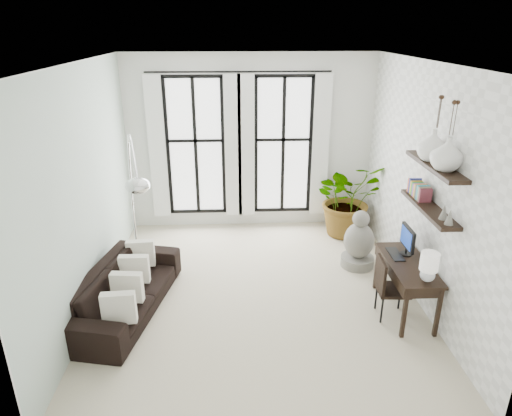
{
  "coord_description": "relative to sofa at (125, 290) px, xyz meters",
  "views": [
    {
      "loc": [
        -0.3,
        -5.68,
        3.62
      ],
      "look_at": [
        -0.0,
        0.3,
        1.21
      ],
      "focal_mm": 32.0,
      "sensor_mm": 36.0,
      "label": 1
    }
  ],
  "objects": [
    {
      "name": "wall_back",
      "position": [
        1.8,
        2.84,
        1.28
      ],
      "size": [
        4.5,
        0.0,
        4.5
      ],
      "primitive_type": "plane",
      "rotation": [
        1.57,
        0.0,
        0.0
      ],
      "color": "white",
      "rests_on": "floor"
    },
    {
      "name": "buddha",
      "position": [
        3.45,
        1.07,
        0.08
      ],
      "size": [
        0.53,
        0.53,
        0.95
      ],
      "color": "gray",
      "rests_on": "floor"
    },
    {
      "name": "floor",
      "position": [
        1.8,
        0.34,
        -0.32
      ],
      "size": [
        5.0,
        5.0,
        0.0
      ],
      "primitive_type": "plane",
      "color": "beige",
      "rests_on": "ground"
    },
    {
      "name": "vase_a",
      "position": [
        3.91,
        -0.45,
        1.95
      ],
      "size": [
        0.37,
        0.37,
        0.38
      ],
      "primitive_type": "imported",
      "color": "white",
      "rests_on": "shelf_upper"
    },
    {
      "name": "windows",
      "position": [
        1.6,
        2.77,
        1.24
      ],
      "size": [
        3.26,
        0.13,
        2.65
      ],
      "color": "white",
      "rests_on": "wall_back"
    },
    {
      "name": "wall_right",
      "position": [
        4.05,
        0.34,
        1.28
      ],
      "size": [
        0.0,
        5.0,
        5.0
      ],
      "primitive_type": "plane",
      "rotation": [
        1.57,
        0.0,
        -1.57
      ],
      "color": "white",
      "rests_on": "floor"
    },
    {
      "name": "desk_chair",
      "position": [
        3.47,
        -0.3,
        0.16
      ],
      "size": [
        0.42,
        0.42,
        0.84
      ],
      "rotation": [
        0.0,
        0.0,
        -0.06
      ],
      "color": "black",
      "rests_on": "floor"
    },
    {
      "name": "vase_b",
      "position": [
        3.91,
        -0.05,
        1.95
      ],
      "size": [
        0.37,
        0.37,
        0.38
      ],
      "primitive_type": "imported",
      "color": "white",
      "rests_on": "shelf_upper"
    },
    {
      "name": "throw_pillows",
      "position": [
        0.1,
        -0.0,
        0.18
      ],
      "size": [
        0.4,
        1.52,
        0.4
      ],
      "color": "silver",
      "rests_on": "sofa"
    },
    {
      "name": "arc_lamp",
      "position": [
        0.1,
        0.7,
        1.46
      ],
      "size": [
        0.73,
        1.63,
        2.3
      ],
      "color": "silver",
      "rests_on": "floor"
    },
    {
      "name": "wall_shelves",
      "position": [
        3.91,
        -0.16,
        1.41
      ],
      "size": [
        0.25,
        1.3,
        0.6
      ],
      "color": "black",
      "rests_on": "wall_right"
    },
    {
      "name": "ceiling",
      "position": [
        1.8,
        0.34,
        2.88
      ],
      "size": [
        5.0,
        5.0,
        0.0
      ],
      "primitive_type": "plane",
      "color": "white",
      "rests_on": "wall_back"
    },
    {
      "name": "sofa",
      "position": [
        0.0,
        0.0,
        0.0
      ],
      "size": [
        1.29,
        2.32,
        0.64
      ],
      "primitive_type": "imported",
      "rotation": [
        0.0,
        0.0,
        1.36
      ],
      "color": "black",
      "rests_on": "floor"
    },
    {
      "name": "desk",
      "position": [
        3.75,
        -0.25,
        0.37
      ],
      "size": [
        0.52,
        1.24,
        1.12
      ],
      "color": "black",
      "rests_on": "floor"
    },
    {
      "name": "plant",
      "position": [
        3.54,
        2.3,
        0.38
      ],
      "size": [
        1.48,
        1.36,
        1.4
      ],
      "primitive_type": "imported",
      "rotation": [
        0.0,
        0.0,
        0.24
      ],
      "color": "#2D7228",
      "rests_on": "floor"
    },
    {
      "name": "wall_left",
      "position": [
        -0.45,
        0.34,
        1.28
      ],
      "size": [
        0.0,
        5.0,
        5.0
      ],
      "primitive_type": "plane",
      "rotation": [
        1.57,
        0.0,
        1.57
      ],
      "color": "silver",
      "rests_on": "floor"
    }
  ]
}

